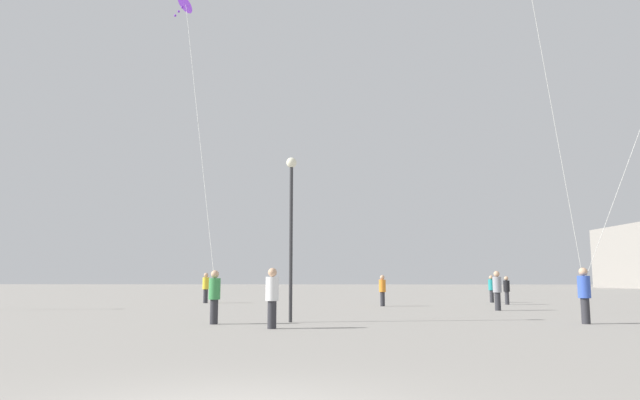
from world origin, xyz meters
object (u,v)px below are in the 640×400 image
object	(u,v)px
person_in_green	(214,294)
person_in_blue	(584,293)
person_in_yellow	(206,286)
person_in_orange	(382,289)
person_in_grey	(497,289)
person_in_white	(272,295)
lamppost_east	(291,212)
kite_violet_diamond	(186,8)
person_in_teal	(491,288)
person_in_black	(507,289)

from	to	relation	value
person_in_green	person_in_blue	bearing A→B (deg)	143.65
person_in_blue	person_in_yellow	distance (m)	22.36
person_in_orange	person_in_grey	bearing A→B (deg)	31.13
person_in_white	person_in_grey	bearing A→B (deg)	-75.62
person_in_blue	person_in_orange	bearing A→B (deg)	144.33
person_in_yellow	lamppost_east	xyz separation A→B (m)	(6.73, -15.09, 2.72)
person_in_yellow	person_in_grey	distance (m)	17.16
person_in_yellow	kite_violet_diamond	world-z (taller)	kite_violet_diamond
person_in_green	person_in_white	xyz separation A→B (m)	(2.09, -1.57, 0.02)
lamppost_east	person_in_green	bearing A→B (deg)	-158.04
person_in_yellow	person_in_green	world-z (taller)	person_in_yellow
person_in_blue	person_in_teal	size ratio (longest dim) A/B	1.09
person_in_white	kite_violet_diamond	bearing A→B (deg)	5.10
person_in_teal	person_in_white	bearing A→B (deg)	-111.54
person_in_grey	person_in_white	xyz separation A→B (m)	(-9.03, -10.21, -0.02)
person_in_blue	person_in_grey	size ratio (longest dim) A/B	1.00
person_in_orange	person_in_yellow	distance (m)	11.00
person_in_orange	person_in_blue	bearing A→B (deg)	5.30
person_in_green	person_in_teal	xyz separation A→B (m)	(13.01, 17.71, -0.03)
person_in_teal	kite_violet_diamond	bearing A→B (deg)	-130.59
person_in_blue	lamppost_east	distance (m)	9.96
person_in_grey	person_in_blue	bearing A→B (deg)	105.37
person_in_black	lamppost_east	xyz separation A→B (m)	(-10.82, -13.93, 2.83)
person_in_yellow	person_in_teal	distance (m)	17.46
person_in_black	person_in_white	world-z (taller)	person_in_white
person_in_orange	person_in_blue	xyz separation A→B (m)	(5.90, -11.78, 0.09)
person_in_black	person_in_white	size ratio (longest dim) A/B	0.90
person_in_orange	person_in_white	xyz separation A→B (m)	(-3.96, -14.11, 0.06)
person_in_yellow	person_in_grey	bearing A→B (deg)	91.34
person_in_yellow	lamppost_east	bearing A→B (deg)	50.92
person_in_orange	person_in_grey	size ratio (longest dim) A/B	0.91
person_in_orange	person_in_blue	size ratio (longest dim) A/B	0.91
person_in_white	lamppost_east	xyz separation A→B (m)	(0.28, 2.52, 2.74)
person_in_blue	person_in_black	bearing A→B (deg)	112.75
person_in_orange	person_in_teal	bearing A→B (deg)	105.32
person_in_black	person_in_grey	world-z (taller)	person_in_grey
kite_violet_diamond	person_in_white	bearing A→B (deg)	-50.77
person_in_orange	person_in_yellow	bearing A→B (deg)	-129.84
person_in_orange	kite_violet_diamond	world-z (taller)	kite_violet_diamond
person_in_black	person_in_yellow	distance (m)	17.59
person_in_green	person_in_grey	xyz separation A→B (m)	(11.12, 8.64, 0.05)
lamppost_east	person_in_yellow	bearing A→B (deg)	114.06
person_in_orange	kite_violet_diamond	size ratio (longest dim) A/B	0.14
person_in_orange	person_in_teal	size ratio (longest dim) A/B	0.99
person_in_black	kite_violet_diamond	distance (m)	22.48
person_in_blue	person_in_teal	bearing A→B (deg)	114.17
person_in_blue	lamppost_east	world-z (taller)	lamppost_east
person_in_green	kite_violet_diamond	xyz separation A→B (m)	(-2.49, 4.04, 11.85)
person_in_yellow	lamppost_east	distance (m)	16.74
person_in_blue	person_in_grey	world-z (taller)	person_in_blue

